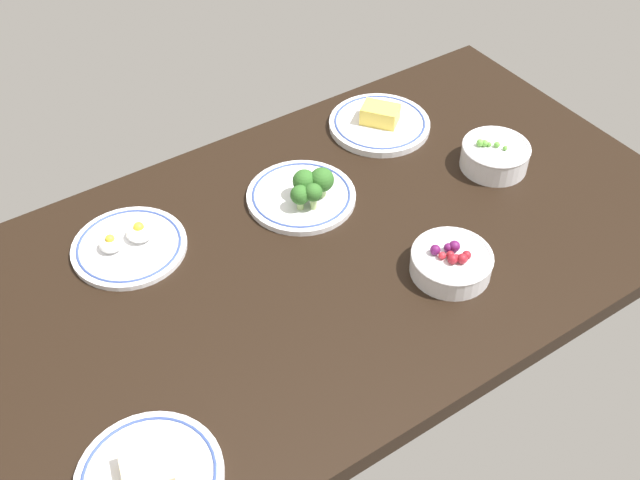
{
  "coord_description": "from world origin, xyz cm",
  "views": [
    {
      "loc": [
        -56.86,
        -85.35,
        106.3
      ],
      "look_at": [
        0.0,
        0.0,
        6.0
      ],
      "focal_mm": 43.06,
      "sensor_mm": 36.0,
      "label": 1
    }
  ],
  "objects_px": {
    "plate_eggs": "(129,245)",
    "plate_broccoli": "(304,193)",
    "plate_sandwich": "(149,476)",
    "bowl_berries": "(451,262)",
    "bowl_peas": "(496,156)",
    "plate_cheese": "(380,122)"
  },
  "relations": [
    {
      "from": "plate_eggs",
      "to": "plate_broccoli",
      "type": "bearing_deg",
      "value": -10.98
    },
    {
      "from": "plate_eggs",
      "to": "bowl_peas",
      "type": "distance_m",
      "value": 0.77
    },
    {
      "from": "plate_broccoli",
      "to": "bowl_berries",
      "type": "distance_m",
      "value": 0.33
    },
    {
      "from": "bowl_peas",
      "to": "plate_cheese",
      "type": "relative_size",
      "value": 0.63
    },
    {
      "from": "plate_eggs",
      "to": "plate_sandwich",
      "type": "height_order",
      "value": "plate_eggs"
    },
    {
      "from": "plate_broccoli",
      "to": "bowl_berries",
      "type": "xyz_separation_m",
      "value": [
        0.12,
        -0.31,
        0.0
      ]
    },
    {
      "from": "plate_eggs",
      "to": "bowl_berries",
      "type": "height_order",
      "value": "bowl_berries"
    },
    {
      "from": "plate_sandwich",
      "to": "bowl_berries",
      "type": "height_order",
      "value": "bowl_berries"
    },
    {
      "from": "bowl_berries",
      "to": "plate_sandwich",
      "type": "bearing_deg",
      "value": -173.05
    },
    {
      "from": "plate_cheese",
      "to": "bowl_berries",
      "type": "xyz_separation_m",
      "value": [
        -0.16,
        -0.43,
        0.01
      ]
    },
    {
      "from": "plate_sandwich",
      "to": "bowl_berries",
      "type": "xyz_separation_m",
      "value": [
        0.63,
        0.08,
        0.01
      ]
    },
    {
      "from": "bowl_peas",
      "to": "plate_cheese",
      "type": "bearing_deg",
      "value": 115.11
    },
    {
      "from": "plate_eggs",
      "to": "bowl_berries",
      "type": "xyz_separation_m",
      "value": [
        0.46,
        -0.38,
        0.01
      ]
    },
    {
      "from": "bowl_peas",
      "to": "bowl_berries",
      "type": "distance_m",
      "value": 0.33
    },
    {
      "from": "plate_eggs",
      "to": "plate_sandwich",
      "type": "distance_m",
      "value": 0.49
    },
    {
      "from": "plate_eggs",
      "to": "bowl_peas",
      "type": "height_order",
      "value": "bowl_peas"
    },
    {
      "from": "plate_sandwich",
      "to": "bowl_berries",
      "type": "relative_size",
      "value": 1.44
    },
    {
      "from": "plate_eggs",
      "to": "plate_sandwich",
      "type": "relative_size",
      "value": 1.0
    },
    {
      "from": "plate_eggs",
      "to": "plate_broccoli",
      "type": "height_order",
      "value": "plate_broccoli"
    },
    {
      "from": "plate_sandwich",
      "to": "plate_broccoli",
      "type": "bearing_deg",
      "value": 37.02
    },
    {
      "from": "bowl_berries",
      "to": "plate_broccoli",
      "type": "bearing_deg",
      "value": 110.22
    },
    {
      "from": "bowl_peas",
      "to": "plate_broccoli",
      "type": "bearing_deg",
      "value": 161.22
    }
  ]
}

